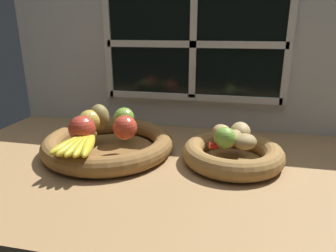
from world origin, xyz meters
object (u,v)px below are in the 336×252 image
at_px(fruit_bowl_right, 233,154).
at_px(potato_back, 241,131).
at_px(potato_large, 234,137).
at_px(potato_small, 245,142).
at_px(apple_red_front, 82,129).
at_px(banana_bunch_front, 80,144).
at_px(potato_oblong, 222,133).
at_px(fruit_bowl_left, 109,144).
at_px(pear_brown, 99,117).
at_px(apple_golden_left, 90,121).
at_px(apple_green_back, 124,118).
at_px(lime_near, 225,138).
at_px(apple_red_right, 125,127).
at_px(chili_pepper, 233,145).

relative_size(fruit_bowl_right, potato_back, 3.75).
bearing_deg(potato_large, potato_small, -45.00).
bearing_deg(potato_large, apple_red_front, -170.44).
distance_m(banana_bunch_front, potato_oblong, 0.39).
bearing_deg(fruit_bowl_left, potato_back, 5.90).
relative_size(apple_red_front, banana_bunch_front, 0.44).
distance_m(fruit_bowl_left, fruit_bowl_right, 0.37).
bearing_deg(pear_brown, banana_bunch_front, -83.00).
distance_m(apple_golden_left, potato_back, 0.46).
distance_m(apple_golden_left, potato_small, 0.47).
distance_m(apple_green_back, apple_red_front, 0.15).
xyz_separation_m(potato_large, lime_near, (-0.02, -0.04, 0.01)).
relative_size(apple_golden_left, apple_green_back, 1.00).
bearing_deg(fruit_bowl_right, potato_oblong, 142.13).
relative_size(apple_golden_left, potato_small, 1.06).
distance_m(fruit_bowl_left, potato_small, 0.41).
bearing_deg(pear_brown, apple_golden_left, -124.16).
height_order(apple_red_right, banana_bunch_front, apple_red_right).
xyz_separation_m(banana_bunch_front, chili_pepper, (0.40, 0.09, -0.01)).
relative_size(fruit_bowl_left, apple_golden_left, 5.70).
relative_size(apple_red_front, chili_pepper, 0.59).
xyz_separation_m(apple_red_right, potato_back, (0.33, 0.07, -0.01)).
xyz_separation_m(apple_green_back, apple_red_front, (-0.08, -0.13, 0.00)).
height_order(pear_brown, potato_small, pear_brown).
distance_m(potato_back, potato_large, 0.04).
bearing_deg(pear_brown, potato_oblong, -2.48).
distance_m(apple_red_right, potato_small, 0.34).
distance_m(potato_large, potato_oblong, 0.04).
height_order(banana_bunch_front, potato_back, potato_back).
height_order(banana_bunch_front, chili_pepper, banana_bunch_front).
bearing_deg(potato_large, potato_oblong, 142.13).
xyz_separation_m(apple_red_right, chili_pepper, (0.31, -0.01, -0.03)).
xyz_separation_m(fruit_bowl_right, banana_bunch_front, (-0.40, -0.13, 0.05)).
distance_m(fruit_bowl_left, lime_near, 0.36).
distance_m(apple_red_front, lime_near, 0.40).
relative_size(pear_brown, chili_pepper, 0.63).
relative_size(potato_back, potato_large, 1.06).
xyz_separation_m(potato_large, potato_oblong, (-0.03, 0.03, 0.00)).
xyz_separation_m(apple_green_back, potato_small, (0.37, -0.09, -0.01)).
height_order(banana_bunch_front, potato_large, potato_large).
bearing_deg(lime_near, potato_large, 56.31).
bearing_deg(banana_bunch_front, chili_pepper, 13.35).
bearing_deg(fruit_bowl_left, apple_green_back, 63.96).
height_order(fruit_bowl_left, apple_red_front, apple_red_front).
bearing_deg(potato_small, potato_back, 98.97).
relative_size(apple_green_back, pear_brown, 0.85).
bearing_deg(potato_back, fruit_bowl_right, -114.44).
bearing_deg(lime_near, banana_bunch_front, -166.44).
height_order(apple_green_back, apple_red_front, apple_red_front).
xyz_separation_m(apple_red_front, chili_pepper, (0.42, 0.04, -0.03)).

